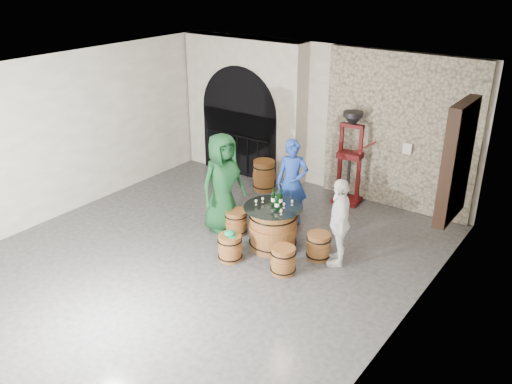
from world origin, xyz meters
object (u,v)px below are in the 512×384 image
Objects in this scene: barrel_stool_near_right at (283,260)px; person_white at (339,222)px; side_barrel at (264,175)px; wine_bottle_right at (280,199)px; person_blue at (292,182)px; corking_press at (350,151)px; barrel_stool_far at (288,216)px; barrel_stool_right at (319,246)px; wine_bottle_left at (273,198)px; barrel_stool_left at (236,222)px; barrel_table at (273,227)px; barrel_stool_near_left at (230,248)px; wine_bottle_center at (277,203)px; person_green at (223,183)px.

person_white is at bearing 54.86° from barrel_stool_near_right.
wine_bottle_right is at bearing -48.86° from side_barrel.
person_blue reaches higher than side_barrel.
barrel_stool_far is at bearing -109.22° from corking_press.
barrel_stool_far is at bearing 147.14° from barrel_stool_right.
barrel_stool_left is at bearing -177.79° from wine_bottle_left.
barrel_stool_near_left is at bearing -114.58° from barrel_table.
side_barrel is (-0.77, 2.04, 0.11)m from barrel_stool_left.
barrel_table is at bearing -99.94° from corking_press.
barrel_stool_near_right is at bearing -60.11° from barrel_stool_far.
barrel_table is at bearing -2.65° from barrel_stool_left.
wine_bottle_right is at bearing -98.50° from corking_press.
corking_press is at bearing 85.53° from barrel_table.
barrel_stool_near_right is 0.28× the size of person_blue.
wine_bottle_center is at bearing -74.65° from wine_bottle_right.
wine_bottle_center is at bearing -97.14° from corking_press.
corking_press is at bearing 84.24° from wine_bottle_left.
barrel_stool_near_left is 0.25× the size of person_green.
corking_press is at bearing 86.97° from wine_bottle_right.
corking_press is (0.47, 1.49, 0.31)m from person_blue.
person_blue is at bearing -112.96° from corking_press.
person_green is at bearing 134.16° from barrel_stool_near_left.
barrel_stool_near_right is at bearing -44.73° from barrel_table.
barrel_table reaches higher than side_barrel.
person_white is at bearing -24.28° from barrel_stool_far.
person_white reaches higher than side_barrel.
person_blue is at bearing 87.20° from barrel_stool_near_left.
barrel_stool_near_left is 0.30× the size of person_white.
wine_bottle_left is at bearing 125.08° from barrel_table.
barrel_table reaches higher than barrel_stool_near_left.
person_white is (0.58, 0.82, 0.54)m from barrel_stool_near_right.
corking_press is (-0.42, 3.16, 0.93)m from barrel_stool_near_right.
barrel_stool_far and barrel_stool_right have the same top height.
person_green is at bearing 177.35° from barrel_stool_left.
side_barrel is 2.07m from corking_press.
wine_bottle_right reaches higher than barrel_stool_right.
wine_bottle_left is at bearing -114.60° from person_white.
barrel_stool_near_right is (1.49, -0.65, 0.00)m from barrel_stool_left.
barrel_stool_left is at bearing 156.31° from barrel_stool_near_right.
wine_bottle_center is (1.31, -0.13, -0.02)m from person_green.
wine_bottle_center is at bearing -30.98° from barrel_table.
corking_press is (1.84, 0.47, 0.82)m from side_barrel.
person_blue is 1.69m from person_white.
wine_bottle_right is (0.43, 0.91, 0.71)m from barrel_stool_near_left.
person_green is (-0.82, 0.85, 0.73)m from barrel_stool_near_left.
wine_bottle_left is at bearing -102.66° from person_blue.
barrel_stool_near_left is at bearing -121.88° from person_green.
corking_press reaches higher than barrel_table.
wine_bottle_center is (0.39, -1.12, 0.09)m from person_blue.
barrel_stool_left and barrel_stool_far have the same top height.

